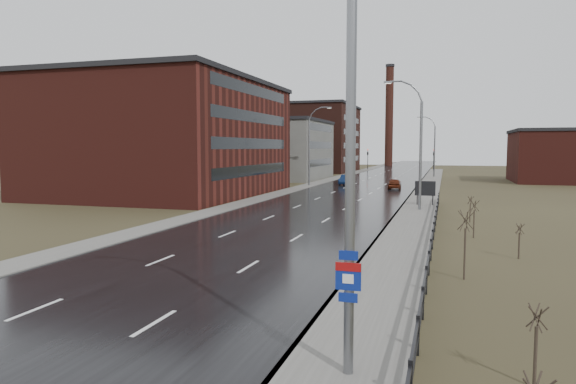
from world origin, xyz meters
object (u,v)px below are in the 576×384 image
Objects in this scene: billboard at (425,189)px; car_near at (347,180)px; streetlight_main at (337,125)px; car_far at (395,184)px.

billboard reaches higher than car_near.
streetlight_main is 2.89× the size of car_far.
billboard is at bearing -62.59° from car_near.
car_far is at bearing 94.02° from streetlight_main.
car_near is at bearing 100.39° from streetlight_main.
billboard reaches higher than car_far.
car_near is (-12.29, 25.70, -0.90)m from billboard.
billboard is at bearing 89.05° from streetlight_main.
billboard is 0.58× the size of car_far.
car_far is at bearing 103.29° from billboard.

